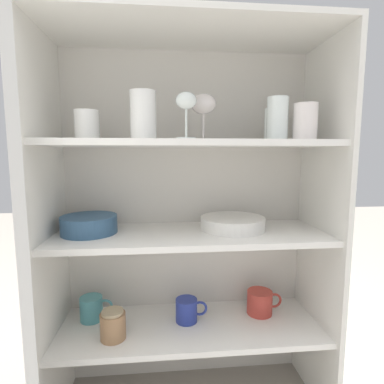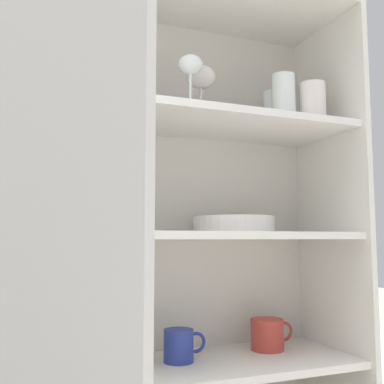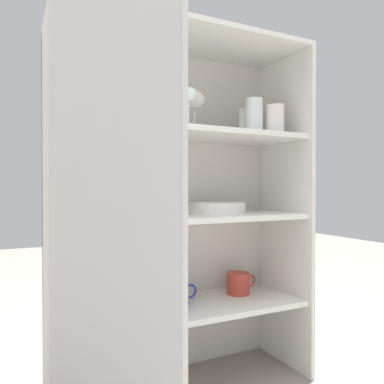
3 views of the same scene
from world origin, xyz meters
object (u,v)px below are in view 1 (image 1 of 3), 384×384
Objects in this scene: plate_stack_white at (233,223)px; mixing_bowl_large at (89,224)px; coffee_mug_primary at (92,308)px; storage_jar at (113,325)px.

plate_stack_white is 1.24× the size of mixing_bowl_large.
coffee_mug_primary is (-0.01, 0.05, -0.33)m from mixing_bowl_large.
storage_jar is at bearing -43.80° from mixing_bowl_large.
storage_jar is (0.10, -0.12, 0.00)m from coffee_mug_primary.
plate_stack_white is 0.51m from mixing_bowl_large.
plate_stack_white is 0.54m from storage_jar.
plate_stack_white is at bearing 0.93° from mixing_bowl_large.
mixing_bowl_large is 0.35m from storage_jar.
coffee_mug_primary is at bearing 127.97° from storage_jar.
coffee_mug_primary is 1.23× the size of storage_jar.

